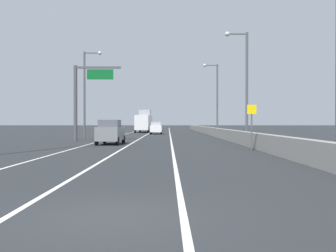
{
  "coord_description": "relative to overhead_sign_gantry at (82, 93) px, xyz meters",
  "views": [
    {
      "loc": [
        1.19,
        -7.85,
        1.88
      ],
      "look_at": [
        1.39,
        53.2,
        1.27
      ],
      "focal_mm": 42.31,
      "sensor_mm": 36.0,
      "label": 1
    }
  ],
  "objects": [
    {
      "name": "lamp_post_right_third",
      "position": [
        15.21,
        17.06,
        1.11
      ],
      "size": [
        2.14,
        0.44,
        10.18
      ],
      "color": "#4C4C51",
      "rests_on": "ground_plane"
    },
    {
      "name": "lamp_post_right_second",
      "position": [
        15.43,
        -2.92,
        1.11
      ],
      "size": [
        2.14,
        0.44,
        10.18
      ],
      "color": "#4C4C51",
      "rests_on": "ground_plane"
    },
    {
      "name": "lane_stripe_left",
      "position": [
        1.76,
        23.62,
        -4.73
      ],
      "size": [
        0.16,
        130.0,
        0.0
      ],
      "primitive_type": "cube",
      "color": "silver",
      "rests_on": "ground_plane"
    },
    {
      "name": "speed_advisory_sign",
      "position": [
        13.87,
        -13.65,
        -2.96
      ],
      "size": [
        0.6,
        0.11,
        3.0
      ],
      "color": "#4C4C51",
      "rests_on": "ground_plane"
    },
    {
      "name": "car_gray_1",
      "position": [
        3.59,
        -5.9,
        -3.7
      ],
      "size": [
        2.04,
        4.31,
        2.06
      ],
      "color": "slate",
      "rests_on": "ground_plane"
    },
    {
      "name": "overhead_sign_gantry",
      "position": [
        0.0,
        0.0,
        0.0
      ],
      "size": [
        4.68,
        0.36,
        7.5
      ],
      "color": "#47474C",
      "rests_on": "ground_plane"
    },
    {
      "name": "lamp_post_left_mid",
      "position": [
        -1.08,
        7.08,
        1.11
      ],
      "size": [
        2.14,
        0.44,
        10.18
      ],
      "color": "#4C4C51",
      "rests_on": "ground_plane"
    },
    {
      "name": "lamp_post_right_near",
      "position": [
        15.23,
        -22.9,
        1.11
      ],
      "size": [
        2.14,
        0.44,
        10.18
      ],
      "color": "#4C4C51",
      "rests_on": "ground_plane"
    },
    {
      "name": "box_truck",
      "position": [
        4.02,
        33.36,
        -2.81
      ],
      "size": [
        2.73,
        9.77,
        4.19
      ],
      "color": "silver",
      "rests_on": "ground_plane"
    },
    {
      "name": "jersey_barrier_right",
      "position": [
        14.77,
        8.62,
        -4.18
      ],
      "size": [
        0.6,
        120.0,
        1.1
      ],
      "primitive_type": "cube",
      "color": "gray",
      "rests_on": "ground_plane"
    },
    {
      "name": "lane_stripe_center",
      "position": [
        5.26,
        23.62,
        -4.73
      ],
      "size": [
        0.16,
        130.0,
        0.0
      ],
      "primitive_type": "cube",
      "color": "silver",
      "rests_on": "ground_plane"
    },
    {
      "name": "ground_plane",
      "position": [
        7.26,
        32.62,
        -4.73
      ],
      "size": [
        320.0,
        320.0,
        0.0
      ],
      "primitive_type": "plane",
      "color": "#26282B"
    },
    {
      "name": "lane_stripe_right",
      "position": [
        8.76,
        23.62,
        -4.73
      ],
      "size": [
        0.16,
        130.0,
        0.0
      ],
      "primitive_type": "cube",
      "color": "silver",
      "rests_on": "ground_plane"
    },
    {
      "name": "car_silver_2",
      "position": [
        3.71,
        62.59,
        -3.69
      ],
      "size": [
        1.98,
        4.32,
        2.08
      ],
      "color": "#B7B7BC",
      "rests_on": "ground_plane"
    },
    {
      "name": "car_white_0",
      "position": [
        6.59,
        22.65,
        -3.76
      ],
      "size": [
        1.85,
        4.62,
        1.93
      ],
      "color": "white",
      "rests_on": "ground_plane"
    }
  ]
}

